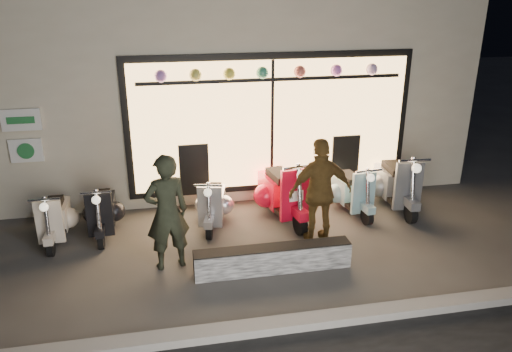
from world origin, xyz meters
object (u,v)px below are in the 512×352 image
(scooter_red, at_px, (281,191))
(woman, at_px, (321,192))
(scooter_silver, at_px, (213,203))
(man, at_px, (167,213))
(graffiti_barrier, at_px, (273,259))

(scooter_red, distance_m, woman, 1.27)
(scooter_silver, bearing_deg, man, -107.57)
(graffiti_barrier, distance_m, scooter_red, 2.00)
(woman, bearing_deg, scooter_red, -72.86)
(man, bearing_deg, graffiti_barrier, 151.26)
(scooter_silver, distance_m, man, 1.71)
(woman, bearing_deg, scooter_silver, -34.47)
(scooter_red, distance_m, man, 2.58)
(graffiti_barrier, bearing_deg, woman, 38.40)
(man, relative_size, woman, 1.01)
(scooter_silver, distance_m, scooter_red, 1.26)
(graffiti_barrier, relative_size, man, 1.31)
(scooter_silver, height_order, scooter_red, scooter_red)
(man, bearing_deg, woman, 174.81)
(scooter_silver, relative_size, man, 0.72)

